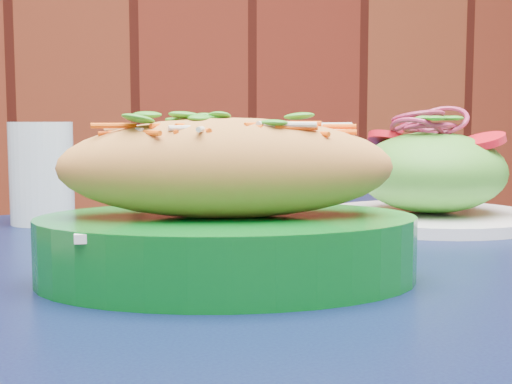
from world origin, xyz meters
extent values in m
cube|color=black|center=(0.15, 1.15, 0.73)|extent=(1.02, 1.02, 0.03)
cube|color=white|center=(0.06, 1.06, 0.79)|extent=(0.21, 0.12, 0.01)
ellipsoid|color=#E08F47|center=(0.06, 1.06, 0.83)|extent=(0.25, 0.11, 0.07)
cylinder|color=white|center=(0.32, 1.31, 0.76)|extent=(0.24, 0.24, 0.01)
ellipsoid|color=#4C992D|center=(0.32, 1.31, 0.81)|extent=(0.17, 0.17, 0.09)
cylinder|color=red|center=(0.37, 1.27, 0.85)|extent=(0.05, 0.05, 0.01)
cylinder|color=red|center=(0.28, 1.34, 0.85)|extent=(0.05, 0.05, 0.01)
cylinder|color=red|center=(0.32, 1.36, 0.85)|extent=(0.05, 0.05, 0.01)
torus|color=#992147|center=(0.32, 1.31, 0.86)|extent=(0.06, 0.06, 0.01)
torus|color=#992147|center=(0.32, 1.31, 0.86)|extent=(0.06, 0.06, 0.01)
torus|color=#992147|center=(0.32, 1.31, 0.87)|extent=(0.06, 0.06, 0.01)
torus|color=#992147|center=(0.32, 1.31, 0.87)|extent=(0.06, 0.06, 0.01)
torus|color=#992147|center=(0.32, 1.31, 0.87)|extent=(0.06, 0.06, 0.01)
cylinder|color=silver|center=(-0.11, 1.38, 0.81)|extent=(0.07, 0.07, 0.11)
camera|label=1|loc=(-0.01, 0.55, 0.87)|focal=50.00mm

